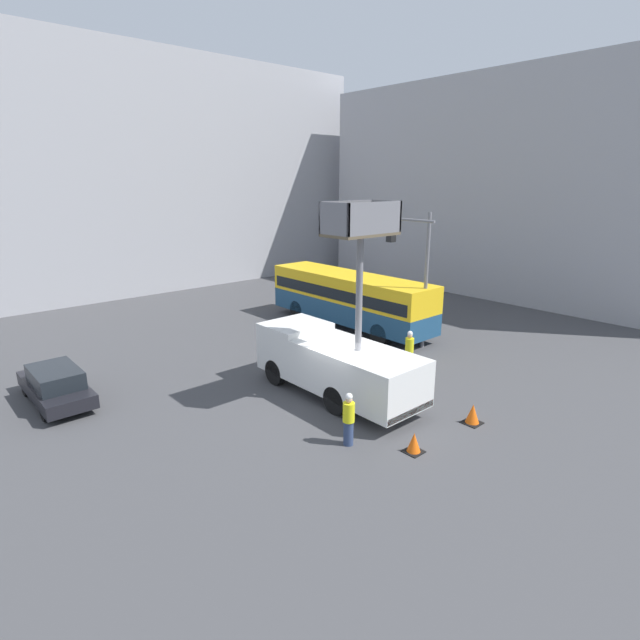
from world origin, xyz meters
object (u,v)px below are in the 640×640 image
traffic_light_pole (415,262)px  utility_truck (336,359)px  traffic_cone_mid_road (414,443)px  parked_car_curbside (56,385)px  traffic_cone_near_truck (473,414)px  road_worker_directing (409,351)px  road_worker_near_truck (349,419)px  city_bus (350,296)px

traffic_light_pole → utility_truck: bearing=-167.6°
traffic_cone_mid_road → parked_car_curbside: bearing=123.0°
traffic_cone_near_truck → road_worker_directing: bearing=63.5°
road_worker_near_truck → traffic_cone_mid_road: 2.14m
utility_truck → city_bus: bearing=42.1°
road_worker_near_truck → traffic_cone_mid_road: bearing=-56.7°
traffic_light_pole → traffic_cone_near_truck: traffic_light_pole is taller
road_worker_near_truck → traffic_cone_near_truck: 4.67m
road_worker_near_truck → road_worker_directing: (6.60, 2.88, 0.02)m
road_worker_near_truck → traffic_cone_mid_road: size_ratio=2.75×
parked_car_curbside → road_worker_near_truck: bearing=-57.5°
road_worker_directing → parked_car_curbside: 14.35m
traffic_light_pole → traffic_cone_near_truck: size_ratio=9.49×
utility_truck → traffic_light_pole: utility_truck is taller
road_worker_directing → parked_car_curbside: bearing=-130.9°
traffic_cone_near_truck → utility_truck: bearing=112.2°
traffic_light_pole → traffic_cone_mid_road: (-7.52, -6.11, -4.14)m
utility_truck → city_bus: 9.60m
utility_truck → road_worker_near_truck: (-2.28, -3.02, -0.63)m
utility_truck → parked_car_curbside: bearing=142.0°
road_worker_near_truck → road_worker_directing: bearing=21.2°
road_worker_directing → road_worker_near_truck: bearing=-79.5°
traffic_cone_near_truck → parked_car_curbside: (-10.35, 11.39, 0.39)m
parked_car_curbside → utility_truck: bearing=-38.0°
traffic_light_pole → parked_car_curbside: size_ratio=1.50×
utility_truck → traffic_cone_near_truck: (1.98, -4.85, -1.18)m
city_bus → traffic_cone_mid_road: bearing=130.2°
city_bus → parked_car_curbside: 15.53m
road_worker_near_truck → road_worker_directing: 7.20m
traffic_light_pole → traffic_cone_near_truck: (-4.46, -6.26, -4.11)m
city_bus → traffic_cone_mid_road: city_bus is taller
traffic_light_pole → traffic_cone_near_truck: bearing=-125.5°
city_bus → traffic_light_pole: size_ratio=1.61×
utility_truck → traffic_light_pole: size_ratio=1.12×
traffic_light_pole → parked_car_curbside: traffic_light_pole is taller
traffic_light_pole → road_worker_directing: 4.41m
road_worker_near_truck → city_bus: bearing=42.8°
road_worker_near_truck → parked_car_curbside: (-6.09, 9.57, -0.17)m
utility_truck → traffic_cone_mid_road: utility_truck is taller
road_worker_directing → traffic_cone_near_truck: 5.29m
road_worker_near_truck → traffic_cone_mid_road: road_worker_near_truck is taller
city_bus → traffic_cone_mid_road: 13.91m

